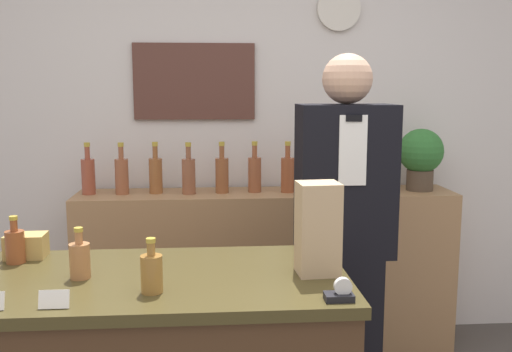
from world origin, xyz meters
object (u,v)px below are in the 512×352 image
(shopkeeper, at_px, (343,242))
(tape_dispenser, at_px, (340,293))
(paper_bag, at_px, (318,228))
(potted_plant, at_px, (421,155))

(shopkeeper, height_order, tape_dispenser, shopkeeper)
(paper_bag, bearing_deg, potted_plant, 57.01)
(potted_plant, distance_m, tape_dispenser, 1.80)
(paper_bag, xyz_separation_m, tape_dispenser, (0.02, -0.26, -0.14))
(paper_bag, distance_m, tape_dispenser, 0.30)
(shopkeeper, xyz_separation_m, paper_bag, (-0.23, -0.59, 0.21))
(potted_plant, distance_m, paper_bag, 1.58)
(shopkeeper, relative_size, potted_plant, 4.66)
(potted_plant, height_order, paper_bag, potted_plant)
(shopkeeper, bearing_deg, potted_plant, 49.50)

